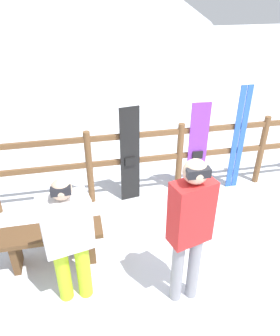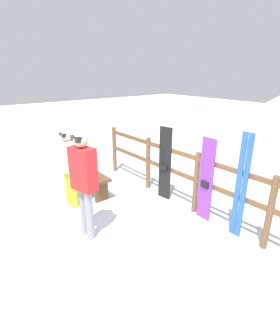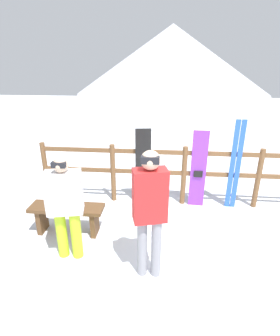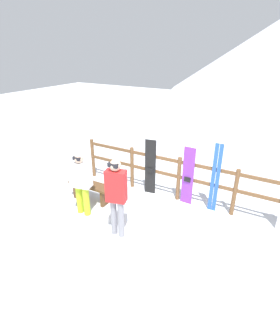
{
  "view_description": "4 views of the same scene",
  "coord_description": "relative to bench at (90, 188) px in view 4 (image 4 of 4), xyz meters",
  "views": [
    {
      "loc": [
        -1.51,
        -2.62,
        3.14
      ],
      "look_at": [
        -0.75,
        1.11,
        0.85
      ],
      "focal_mm": 35.0,
      "sensor_mm": 36.0,
      "label": 1
    },
    {
      "loc": [
        2.9,
        -1.94,
        2.59
      ],
      "look_at": [
        -0.97,
        1.09,
        0.75
      ],
      "focal_mm": 28.0,
      "sensor_mm": 36.0,
      "label": 2
    },
    {
      "loc": [
        -0.4,
        -3.11,
        2.66
      ],
      "look_at": [
        -0.8,
        0.95,
        1.03
      ],
      "focal_mm": 28.0,
      "sensor_mm": 36.0,
      "label": 3
    },
    {
      "loc": [
        2.14,
        -4.05,
        3.69
      ],
      "look_at": [
        -0.63,
        0.77,
        1.13
      ],
      "focal_mm": 28.0,
      "sensor_mm": 36.0,
      "label": 4
    }
  ],
  "objects": [
    {
      "name": "ground_plane",
      "position": [
        1.96,
        -0.48,
        -0.36
      ],
      "size": [
        40.0,
        40.0,
        0.0
      ],
      "primitive_type": "plane",
      "color": "white"
    },
    {
      "name": "mountain_backdrop",
      "position": [
        1.96,
        23.19,
        2.64
      ],
      "size": [
        18.0,
        18.0,
        6.0
      ],
      "color": "silver",
      "rests_on": "ground"
    },
    {
      "name": "fence",
      "position": [
        1.96,
        1.19,
        0.36
      ],
      "size": [
        5.75,
        0.1,
        1.2
      ],
      "color": "brown",
      "rests_on": "ground"
    },
    {
      "name": "bench",
      "position": [
        0.0,
        0.0,
        0.0
      ],
      "size": [
        1.2,
        0.36,
        0.5
      ],
      "color": "brown",
      "rests_on": "ground"
    },
    {
      "name": "person_red",
      "position": [
        1.41,
        -0.81,
        0.68
      ],
      "size": [
        0.45,
        0.32,
        1.76
      ],
      "color": "gray",
      "rests_on": "ground"
    },
    {
      "name": "person_white",
      "position": [
        0.23,
        -0.56,
        0.52
      ],
      "size": [
        0.52,
        0.36,
        1.55
      ],
      "color": "#B7D826",
      "rests_on": "ground"
    },
    {
      "name": "snowboard_black_stripe",
      "position": [
        1.16,
        1.14,
        0.41
      ],
      "size": [
        0.3,
        0.09,
        1.55
      ],
      "color": "black",
      "rests_on": "ground"
    },
    {
      "name": "snowboard_purple",
      "position": [
        2.22,
        1.14,
        0.4
      ],
      "size": [
        0.3,
        0.06,
        1.53
      ],
      "color": "purple",
      "rests_on": "ground"
    },
    {
      "name": "ski_pair_blue",
      "position": [
        2.89,
        1.14,
        0.51
      ],
      "size": [
        0.19,
        0.02,
        1.75
      ],
      "color": "blue",
      "rests_on": "ground"
    }
  ]
}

